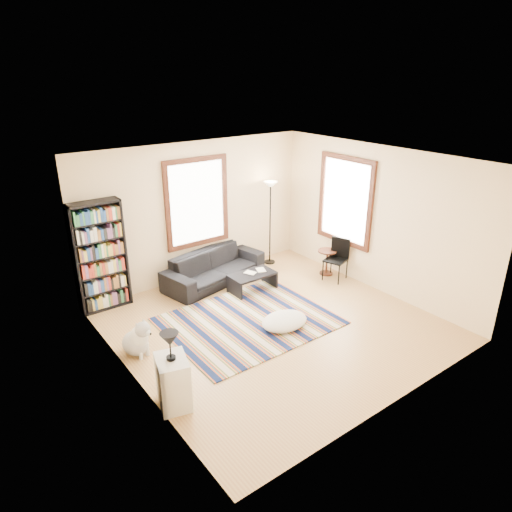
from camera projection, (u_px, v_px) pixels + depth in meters
floor at (273, 326)px, 7.86m from camera, size 5.00×5.00×0.10m
ceiling at (276, 157)px, 6.75m from camera, size 5.00×5.00×0.10m
wall_back at (195, 211)px, 9.20m from camera, size 5.00×0.10×2.80m
wall_front at (409, 311)px, 5.41m from camera, size 5.00×0.10×2.80m
wall_left at (121, 291)px, 5.90m from camera, size 0.10×5.00×2.80m
wall_right at (378, 219)px, 8.71m from camera, size 0.10×5.00×2.80m
window_back at (197, 203)px, 9.06m from camera, size 1.20×0.06×1.60m
window_right at (345, 201)px, 9.19m from camera, size 0.06×1.20×1.60m
rug at (249, 321)px, 7.92m from camera, size 2.77×2.21×0.02m
sofa at (214, 267)px, 9.29m from camera, size 1.29×2.32×0.64m
bookshelf at (100, 257)px, 8.03m from camera, size 0.90×0.30×2.00m
coffee_table at (252, 282)px, 8.97m from camera, size 0.95×0.61×0.36m
book_a at (248, 274)px, 8.84m from camera, size 0.26×0.23×0.02m
book_b at (257, 270)px, 9.02m from camera, size 0.23×0.27×0.02m
floor_cushion at (284, 321)px, 7.73m from camera, size 0.93×0.75×0.21m
floor_lamp at (270, 223)px, 9.97m from camera, size 0.39×0.39×1.86m
side_table at (327, 262)px, 9.65m from camera, size 0.45×0.45×0.54m
folding_chair at (336, 260)px, 9.35m from camera, size 0.52×0.51×0.86m
white_cabinet at (173, 382)px, 5.84m from camera, size 0.50×0.58×0.70m
table_lamp at (170, 346)px, 5.63m from camera, size 0.32×0.32×0.38m
dog at (134, 336)px, 6.92m from camera, size 0.61×0.71×0.60m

